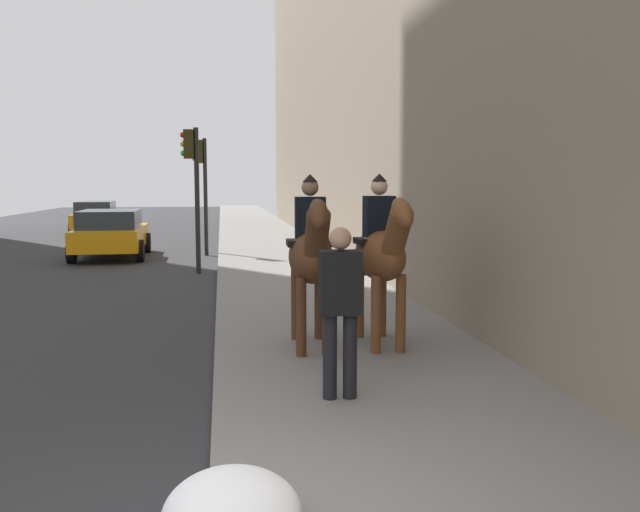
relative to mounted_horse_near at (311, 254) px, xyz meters
The scene contains 7 objects.
mounted_horse_near is the anchor object (origin of this frame).
mounted_horse_far 0.92m from the mounted_horse_near, 89.28° to the right, with size 2.15×0.61×2.25m.
pedestrian_greeting 2.02m from the mounted_horse_near, behind, with size 0.28×0.41×1.70m.
car_near_lane 12.93m from the mounted_horse_near, 19.94° to the left, with size 4.23×2.19×1.44m.
car_mid_lane 23.02m from the mounted_horse_near, 16.67° to the left, with size 4.34×2.06×1.44m.
traffic_light_near_curb 8.52m from the mounted_horse_near, 12.27° to the left, with size 0.20×0.44×3.58m.
traffic_light_far_curb 12.52m from the mounted_horse_near, ahead, with size 0.20×0.44×3.60m.
Camera 1 is at (-3.50, -0.12, 2.24)m, focal length 36.99 mm.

